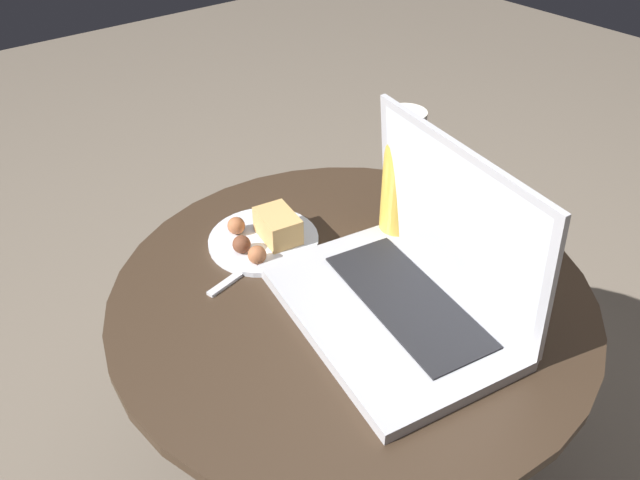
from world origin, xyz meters
The scene contains 5 objects.
table centered at (0.00, 0.00, 0.40)m, with size 0.71×0.71×0.53m.
laptop centered at (0.08, 0.03, 0.58)m, with size 0.38×0.29×0.25m.
beer_glass centered at (-0.05, 0.14, 0.64)m, with size 0.06×0.06×0.22m.
snack_plate centered at (-0.17, -0.04, 0.55)m, with size 0.18×0.18×0.05m.
fork centered at (-0.14, -0.07, 0.54)m, with size 0.06×0.19×0.00m.
Camera 1 is at (0.51, -0.47, 1.14)m, focal length 35.00 mm.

